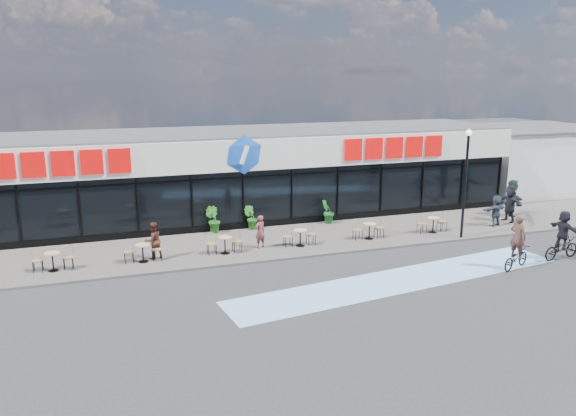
{
  "coord_description": "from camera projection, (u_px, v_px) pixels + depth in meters",
  "views": [
    {
      "loc": [
        -6.38,
        -19.0,
        7.64
      ],
      "look_at": [
        1.13,
        3.5,
        1.85
      ],
      "focal_mm": 35.0,
      "sensor_mm": 36.0,
      "label": 1
    }
  ],
  "objects": [
    {
      "name": "potted_plant_left",
      "position": [
        251.0,
        218.0,
        27.42
      ],
      "size": [
        0.78,
        0.71,
        1.17
      ],
      "primitive_type": "imported",
      "rotation": [
        0.0,
        0.0,
        2.79
      ],
      "color": "#21661D",
      "rests_on": "sidewalk"
    },
    {
      "name": "building",
      "position": [
        230.0,
        174.0,
        29.88
      ],
      "size": [
        30.6,
        6.57,
        4.75
      ],
      "color": "black",
      "rests_on": "ground"
    },
    {
      "name": "potted_plant_mid",
      "position": [
        213.0,
        220.0,
        26.84
      ],
      "size": [
        0.9,
        0.88,
        1.27
      ],
      "primitive_type": "imported",
      "rotation": [
        0.0,
        0.0,
        2.48
      ],
      "color": "#21631C",
      "rests_on": "sidewalk"
    },
    {
      "name": "bistro_set_4",
      "position": [
        299.0,
        235.0,
        24.89
      ],
      "size": [
        1.54,
        0.62,
        0.9
      ],
      "color": "tan",
      "rests_on": "sidewalk"
    },
    {
      "name": "bistro_set_2",
      "position": [
        143.0,
        250.0,
        22.81
      ],
      "size": [
        1.54,
        0.62,
        0.9
      ],
      "color": "tan",
      "rests_on": "sidewalk"
    },
    {
      "name": "pedestrian_c",
      "position": [
        496.0,
        211.0,
        28.0
      ],
      "size": [
        1.51,
        0.73,
        1.57
      ],
      "primitive_type": "imported",
      "rotation": [
        0.0,
        0.0,
        3.33
      ],
      "color": "#303C4B",
      "rests_on": "sidewalk"
    },
    {
      "name": "patron_right",
      "position": [
        153.0,
        240.0,
        23.09
      ],
      "size": [
        0.91,
        0.82,
        1.55
      ],
      "primitive_type": "imported",
      "rotation": [
        0.0,
        0.0,
        3.51
      ],
      "color": "#462319",
      "rests_on": "sidewalk"
    },
    {
      "name": "potted_plant_right",
      "position": [
        328.0,
        212.0,
        28.46
      ],
      "size": [
        0.81,
        0.72,
        1.23
      ],
      "primitive_type": "imported",
      "rotation": [
        0.0,
        0.0,
        3.45
      ],
      "color": "#1A5E20",
      "rests_on": "sidewalk"
    },
    {
      "name": "cyclist_a",
      "position": [
        517.0,
        251.0,
        22.17
      ],
      "size": [
        1.83,
        1.23,
        2.19
      ],
      "color": "black",
      "rests_on": "ground"
    },
    {
      "name": "bike_lane",
      "position": [
        402.0,
        280.0,
        21.13
      ],
      "size": [
        14.17,
        4.13,
        0.01
      ],
      "primitive_type": "cube",
      "rotation": [
        0.0,
        0.0,
        0.14
      ],
      "color": "#7DB6EC",
      "rests_on": "ground"
    },
    {
      "name": "neighbour_building",
      "position": [
        529.0,
        158.0,
        37.24
      ],
      "size": [
        9.2,
        7.2,
        4.11
      ],
      "color": "white",
      "rests_on": "ground"
    },
    {
      "name": "bistro_set_5",
      "position": [
        368.0,
        229.0,
        25.94
      ],
      "size": [
        1.54,
        0.62,
        0.9
      ],
      "color": "tan",
      "rests_on": "sidewalk"
    },
    {
      "name": "sidewalk",
      "position": [
        257.0,
        244.0,
        25.42
      ],
      "size": [
        44.0,
        5.0,
        0.1
      ],
      "primitive_type": "cube",
      "color": "#56524D",
      "rests_on": "ground"
    },
    {
      "name": "bistro_set_3",
      "position": [
        224.0,
        243.0,
        23.85
      ],
      "size": [
        1.54,
        0.62,
        0.9
      ],
      "color": "tan",
      "rests_on": "sidewalk"
    },
    {
      "name": "pedestrian_b",
      "position": [
        512.0,
        198.0,
        29.97
      ],
      "size": [
        1.28,
        1.89,
        1.96
      ],
      "primitive_type": "imported",
      "rotation": [
        0.0,
        0.0,
        1.15
      ],
      "color": "#1A3021",
      "rests_on": "sidewalk"
    },
    {
      "name": "cyclist_b",
      "position": [
        562.0,
        239.0,
        23.28
      ],
      "size": [
        1.93,
        1.56,
        2.08
      ],
      "color": "black",
      "rests_on": "ground"
    },
    {
      "name": "ground",
      "position": [
        289.0,
        278.0,
        21.29
      ],
      "size": [
        120.0,
        120.0,
        0.0
      ],
      "primitive_type": "plane",
      "color": "#28282B",
      "rests_on": "ground"
    },
    {
      "name": "bistro_set_6",
      "position": [
        432.0,
        223.0,
        26.98
      ],
      "size": [
        1.54,
        0.62,
        0.9
      ],
      "color": "tan",
      "rests_on": "sidewalk"
    },
    {
      "name": "bistro_set_1",
      "position": [
        53.0,
        259.0,
        21.76
      ],
      "size": [
        1.54,
        0.62,
        0.9
      ],
      "color": "tan",
      "rests_on": "sidewalk"
    },
    {
      "name": "lamp_post",
      "position": [
        466.0,
        174.0,
        25.53
      ],
      "size": [
        0.28,
        0.28,
        5.02
      ],
      "color": "black",
      "rests_on": "sidewalk"
    },
    {
      "name": "patron_left",
      "position": [
        260.0,
        232.0,
        24.49
      ],
      "size": [
        0.63,
        0.54,
        1.46
      ],
      "primitive_type": "imported",
      "rotation": [
        0.0,
        0.0,
        3.56
      ],
      "color": "brown",
      "rests_on": "sidewalk"
    },
    {
      "name": "pedestrian_a",
      "position": [
        510.0,
        203.0,
        28.81
      ],
      "size": [
        0.81,
        1.82,
        1.9
      ],
      "primitive_type": "imported",
      "rotation": [
        0.0,
        0.0,
        -1.43
      ],
      "color": "black",
      "rests_on": "sidewalk"
    }
  ]
}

